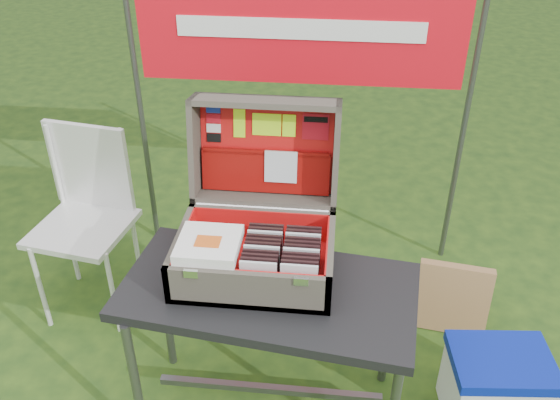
# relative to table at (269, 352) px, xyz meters

# --- Properties ---
(ground) EXTENTS (80.00, 80.00, 0.00)m
(ground) POSITION_rel_table_xyz_m (0.01, 0.08, -0.34)
(ground) COLOR #1D3914
(ground) RESTS_ON ground
(table) EXTENTS (1.15, 0.67, 0.68)m
(table) POSITION_rel_table_xyz_m (0.00, 0.00, 0.00)
(table) COLOR black
(table) RESTS_ON ground
(table_top) EXTENTS (1.15, 0.67, 0.04)m
(table_top) POSITION_rel_table_xyz_m (0.00, 0.00, 0.32)
(table_top) COLOR black
(table_top) RESTS_ON ground
(table_leg_fl) EXTENTS (0.04, 0.04, 0.64)m
(table_leg_fl) POSITION_rel_table_xyz_m (-0.48, -0.21, -0.02)
(table_leg_fl) COLOR #59595B
(table_leg_fl) RESTS_ON ground
(table_leg_bl) EXTENTS (0.04, 0.04, 0.64)m
(table_leg_bl) POSITION_rel_table_xyz_m (-0.48, 0.21, -0.02)
(table_leg_bl) COLOR #59595B
(table_leg_bl) RESTS_ON ground
(table_leg_br) EXTENTS (0.04, 0.04, 0.64)m
(table_leg_br) POSITION_rel_table_xyz_m (0.48, 0.21, -0.02)
(table_leg_br) COLOR #59595B
(table_leg_br) RESTS_ON ground
(table_brace) EXTENTS (0.94, 0.03, 0.03)m
(table_brace) POSITION_rel_table_xyz_m (0.00, 0.00, -0.22)
(table_brace) COLOR #59595B
(table_brace) RESTS_ON ground
(suitcase) EXTENTS (0.59, 0.58, 0.56)m
(suitcase) POSITION_rel_table_xyz_m (-0.06, 0.14, 0.62)
(suitcase) COLOR #585246
(suitcase) RESTS_ON table
(suitcase_base_bottom) EXTENTS (0.59, 0.42, 0.02)m
(suitcase_base_bottom) POSITION_rel_table_xyz_m (-0.06, 0.08, 0.35)
(suitcase_base_bottom) COLOR #585246
(suitcase_base_bottom) RESTS_ON table_top
(suitcase_base_wall_front) EXTENTS (0.59, 0.02, 0.16)m
(suitcase_base_wall_front) POSITION_rel_table_xyz_m (-0.06, -0.12, 0.42)
(suitcase_base_wall_front) COLOR #585246
(suitcase_base_wall_front) RESTS_ON table_top
(suitcase_base_wall_back) EXTENTS (0.59, 0.02, 0.16)m
(suitcase_base_wall_back) POSITION_rel_table_xyz_m (-0.06, 0.28, 0.42)
(suitcase_base_wall_back) COLOR #585246
(suitcase_base_wall_back) RESTS_ON table_top
(suitcase_base_wall_left) EXTENTS (0.02, 0.42, 0.16)m
(suitcase_base_wall_left) POSITION_rel_table_xyz_m (-0.34, 0.08, 0.42)
(suitcase_base_wall_left) COLOR #585246
(suitcase_base_wall_left) RESTS_ON table_top
(suitcase_base_wall_right) EXTENTS (0.02, 0.42, 0.16)m
(suitcase_base_wall_right) POSITION_rel_table_xyz_m (0.22, 0.08, 0.42)
(suitcase_base_wall_right) COLOR #585246
(suitcase_base_wall_right) RESTS_ON table_top
(suitcase_liner_floor) EXTENTS (0.54, 0.37, 0.01)m
(suitcase_liner_floor) POSITION_rel_table_xyz_m (-0.06, 0.08, 0.37)
(suitcase_liner_floor) COLOR red
(suitcase_liner_floor) RESTS_ON suitcase_base_bottom
(suitcase_latch_left) EXTENTS (0.05, 0.01, 0.03)m
(suitcase_latch_left) POSITION_rel_table_xyz_m (-0.25, -0.13, 0.49)
(suitcase_latch_left) COLOR silver
(suitcase_latch_left) RESTS_ON suitcase_base_wall_front
(suitcase_latch_right) EXTENTS (0.05, 0.01, 0.03)m
(suitcase_latch_right) POSITION_rel_table_xyz_m (0.13, -0.13, 0.49)
(suitcase_latch_right) COLOR silver
(suitcase_latch_right) RESTS_ON suitcase_base_wall_front
(suitcase_hinge) EXTENTS (0.53, 0.02, 0.02)m
(suitcase_hinge) POSITION_rel_table_xyz_m (-0.06, 0.29, 0.50)
(suitcase_hinge) COLOR silver
(suitcase_hinge) RESTS_ON suitcase_base_wall_back
(suitcase_lid_back) EXTENTS (0.59, 0.10, 0.42)m
(suitcase_lid_back) POSITION_rel_table_xyz_m (-0.06, 0.47, 0.68)
(suitcase_lid_back) COLOR #585246
(suitcase_lid_back) RESTS_ON suitcase_base_wall_back
(suitcase_lid_rim_far) EXTENTS (0.59, 0.16, 0.05)m
(suitcase_lid_rim_far) POSITION_rel_table_xyz_m (-0.06, 0.44, 0.89)
(suitcase_lid_rim_far) COLOR #585246
(suitcase_lid_rim_far) RESTS_ON suitcase_lid_back
(suitcase_lid_rim_near) EXTENTS (0.59, 0.16, 0.05)m
(suitcase_lid_rim_near) POSITION_rel_table_xyz_m (-0.06, 0.37, 0.49)
(suitcase_lid_rim_near) COLOR #585246
(suitcase_lid_rim_near) RESTS_ON suitcase_lid_back
(suitcase_lid_rim_left) EXTENTS (0.02, 0.23, 0.44)m
(suitcase_lid_rim_left) POSITION_rel_table_xyz_m (-0.34, 0.41, 0.69)
(suitcase_lid_rim_left) COLOR #585246
(suitcase_lid_rim_left) RESTS_ON suitcase_lid_back
(suitcase_lid_rim_right) EXTENTS (0.02, 0.23, 0.44)m
(suitcase_lid_rim_right) POSITION_rel_table_xyz_m (0.22, 0.41, 0.69)
(suitcase_lid_rim_right) COLOR #585246
(suitcase_lid_rim_right) RESTS_ON suitcase_lid_back
(suitcase_lid_liner) EXTENTS (0.54, 0.07, 0.37)m
(suitcase_lid_liner) POSITION_rel_table_xyz_m (-0.06, 0.46, 0.68)
(suitcase_lid_liner) COLOR red
(suitcase_lid_liner) RESTS_ON suitcase_lid_back
(suitcase_liner_wall_front) EXTENTS (0.54, 0.01, 0.13)m
(suitcase_liner_wall_front) POSITION_rel_table_xyz_m (-0.06, -0.10, 0.43)
(suitcase_liner_wall_front) COLOR red
(suitcase_liner_wall_front) RESTS_ON suitcase_base_bottom
(suitcase_liner_wall_back) EXTENTS (0.54, 0.01, 0.13)m
(suitcase_liner_wall_back) POSITION_rel_table_xyz_m (-0.06, 0.26, 0.43)
(suitcase_liner_wall_back) COLOR red
(suitcase_liner_wall_back) RESTS_ON suitcase_base_bottom
(suitcase_liner_wall_left) EXTENTS (0.01, 0.37, 0.13)m
(suitcase_liner_wall_left) POSITION_rel_table_xyz_m (-0.33, 0.08, 0.43)
(suitcase_liner_wall_left) COLOR red
(suitcase_liner_wall_left) RESTS_ON suitcase_base_bottom
(suitcase_liner_wall_right) EXTENTS (0.01, 0.37, 0.13)m
(suitcase_liner_wall_right) POSITION_rel_table_xyz_m (0.21, 0.08, 0.43)
(suitcase_liner_wall_right) COLOR red
(suitcase_liner_wall_right) RESTS_ON suitcase_base_bottom
(suitcase_lid_pocket) EXTENTS (0.52, 0.06, 0.17)m
(suitcase_lid_pocket) POSITION_rel_table_xyz_m (-0.06, 0.42, 0.59)
(suitcase_lid_pocket) COLOR maroon
(suitcase_lid_pocket) RESTS_ON suitcase_lid_liner
(suitcase_pocket_edge) EXTENTS (0.51, 0.02, 0.02)m
(suitcase_pocket_edge) POSITION_rel_table_xyz_m (-0.06, 0.43, 0.67)
(suitcase_pocket_edge) COLOR maroon
(suitcase_pocket_edge) RESTS_ON suitcase_lid_pocket
(suitcase_pocket_cd) EXTENTS (0.13, 0.03, 0.13)m
(suitcase_pocket_cd) POSITION_rel_table_xyz_m (0.00, 0.41, 0.62)
(suitcase_pocket_cd) COLOR silver
(suitcase_pocket_cd) RESTS_ON suitcase_lid_pocket
(lid_sticker_cc_a) EXTENTS (0.06, 0.01, 0.04)m
(lid_sticker_cc_a) POSITION_rel_table_xyz_m (-0.28, 0.48, 0.83)
(lid_sticker_cc_a) COLOR #1933B2
(lid_sticker_cc_a) RESTS_ON suitcase_lid_liner
(lid_sticker_cc_b) EXTENTS (0.06, 0.01, 0.04)m
(lid_sticker_cc_b) POSITION_rel_table_xyz_m (-0.28, 0.47, 0.79)
(lid_sticker_cc_b) COLOR red
(lid_sticker_cc_b) RESTS_ON suitcase_lid_liner
(lid_sticker_cc_c) EXTENTS (0.06, 0.01, 0.04)m
(lid_sticker_cc_c) POSITION_rel_table_xyz_m (-0.28, 0.46, 0.75)
(lid_sticker_cc_c) COLOR white
(lid_sticker_cc_c) RESTS_ON suitcase_lid_liner
(lid_sticker_cc_d) EXTENTS (0.06, 0.01, 0.04)m
(lid_sticker_cc_d) POSITION_rel_table_xyz_m (-0.28, 0.46, 0.71)
(lid_sticker_cc_d) COLOR black
(lid_sticker_cc_d) RESTS_ON suitcase_lid_liner
(lid_card_neon_tall) EXTENTS (0.05, 0.02, 0.11)m
(lid_card_neon_tall) POSITION_rel_table_xyz_m (-0.17, 0.47, 0.78)
(lid_card_neon_tall) COLOR #B8F917
(lid_card_neon_tall) RESTS_ON suitcase_lid_liner
(lid_card_neon_main) EXTENTS (0.12, 0.02, 0.09)m
(lid_card_neon_main) POSITION_rel_table_xyz_m (-0.06, 0.47, 0.78)
(lid_card_neon_main) COLOR #B8F917
(lid_card_neon_main) RESTS_ON suitcase_lid_liner
(lid_card_neon_small) EXTENTS (0.05, 0.02, 0.09)m
(lid_card_neon_small) POSITION_rel_table_xyz_m (0.03, 0.47, 0.78)
(lid_card_neon_small) COLOR #B8F917
(lid_card_neon_small) RESTS_ON suitcase_lid_liner
(lid_sticker_band) EXTENTS (0.11, 0.02, 0.10)m
(lid_sticker_band) POSITION_rel_table_xyz_m (0.13, 0.47, 0.78)
(lid_sticker_band) COLOR red
(lid_sticker_band) RESTS_ON suitcase_lid_liner
(lid_sticker_band_bar) EXTENTS (0.09, 0.01, 0.02)m
(lid_sticker_band_bar) POSITION_rel_table_xyz_m (0.13, 0.47, 0.81)
(lid_sticker_band_bar) COLOR black
(lid_sticker_band_bar) RESTS_ON suitcase_lid_liner
(cd_left_0) EXTENTS (0.13, 0.01, 0.15)m
(cd_left_0) POSITION_rel_table_xyz_m (-0.02, -0.08, 0.44)
(cd_left_0) COLOR silver
(cd_left_0) RESTS_ON suitcase_liner_floor
(cd_left_1) EXTENTS (0.13, 0.01, 0.15)m
(cd_left_1) POSITION_rel_table_xyz_m (-0.02, -0.06, 0.44)
(cd_left_1) COLOR black
(cd_left_1) RESTS_ON suitcase_liner_floor
(cd_left_2) EXTENTS (0.13, 0.01, 0.15)m
(cd_left_2) POSITION_rel_table_xyz_m (-0.02, -0.04, 0.44)
(cd_left_2) COLOR black
(cd_left_2) RESTS_ON suitcase_liner_floor
(cd_left_3) EXTENTS (0.13, 0.01, 0.15)m
(cd_left_3) POSITION_rel_table_xyz_m (-0.02, -0.01, 0.44)
(cd_left_3) COLOR black
(cd_left_3) RESTS_ON suitcase_liner_floor
(cd_left_4) EXTENTS (0.13, 0.01, 0.15)m
(cd_left_4) POSITION_rel_table_xyz_m (-0.02, 0.01, 0.44)
(cd_left_4) COLOR silver
(cd_left_4) RESTS_ON suitcase_liner_floor
(cd_left_5) EXTENTS (0.13, 0.01, 0.15)m
(cd_left_5) POSITION_rel_table_xyz_m (-0.02, 0.03, 0.44)
(cd_left_5) COLOR black
(cd_left_5) RESTS_ON suitcase_liner_floor
(cd_left_6) EXTENTS (0.13, 0.01, 0.15)m
(cd_left_6) POSITION_rel_table_xyz_m (-0.02, 0.06, 0.44)
(cd_left_6) COLOR black
(cd_left_6) RESTS_ON suitcase_liner_floor
(cd_left_7) EXTENTS (0.13, 0.01, 0.15)m
(cd_left_7) POSITION_rel_table_xyz_m (-0.02, 0.08, 0.44)
(cd_left_7) COLOR black
(cd_left_7) RESTS_ON suitcase_liner_floor
(cd_left_8) EXTENTS (0.13, 0.01, 0.15)m
(cd_left_8) POSITION_rel_table_xyz_m (-0.02, 0.10, 0.44)
(cd_left_8) COLOR silver
(cd_left_8) RESTS_ON suitcase_liner_floor
(cd_left_9) EXTENTS (0.13, 0.01, 0.15)m
(cd_left_9) POSITION_rel_table_xyz_m (-0.02, 0.13, 0.44)
(cd_left_9) COLOR black
(cd_left_9) RESTS_ON suitcase_liner_floor
(cd_left_10) EXTENTS (0.13, 0.01, 0.15)m
(cd_left_10) POSITION_rel_table_xyz_m (-0.02, 0.15, 0.44)
(cd_left_10) COLOR black
(cd_left_10) RESTS_ON suitcase_liner_floor
(cd_right_0) EXTENTS (0.13, 0.01, 0.15)m
(cd_right_0) POSITION_rel_table_xyz_m (0.12, -0.08, 0.44)
(cd_right_0) COLOR silver
(cd_right_0) RESTS_ON suitcase_liner_floor
(cd_right_1) EXTENTS (0.13, 0.01, 0.15)m
(cd_right_1) POSITION_rel_table_xyz_m (0.12, -0.06, 0.44)
(cd_right_1) COLOR black
(cd_right_1) RESTS_ON suitcase_liner_floor
(cd_right_2) EXTENTS (0.13, 0.01, 0.15)m
(cd_right_2) POSITION_rel_table_xyz_m (0.12, -0.04, 0.44)
(cd_right_2) COLOR black
(cd_right_2) RESTS_ON suitcase_liner_floor
(cd_right_3) EXTENTS (0.13, 0.01, 0.15)m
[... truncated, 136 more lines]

